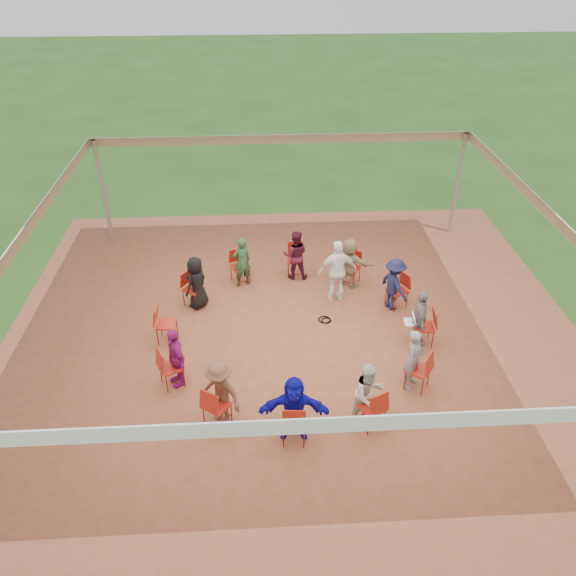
{
  "coord_description": "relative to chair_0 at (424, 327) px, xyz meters",
  "views": [
    {
      "loc": [
        -0.71,
        -9.74,
        7.85
      ],
      "look_at": [
        -0.13,
        0.3,
        1.24
      ],
      "focal_mm": 35.0,
      "sensor_mm": 36.0,
      "label": 1
    }
  ],
  "objects": [
    {
      "name": "ground",
      "position": [
        -2.81,
        0.21,
        -0.45
      ],
      "size": [
        80.0,
        80.0,
        0.0
      ],
      "primitive_type": "plane",
      "color": "#224816",
      "rests_on": "ground"
    },
    {
      "name": "dirt_patch",
      "position": [
        -2.81,
        0.21,
        -0.44
      ],
      "size": [
        13.0,
        13.0,
        0.0
      ],
      "primitive_type": "plane",
      "color": "brown",
      "rests_on": "ground"
    },
    {
      "name": "tent",
      "position": [
        -2.81,
        0.21,
        1.92
      ],
      "size": [
        10.33,
        10.33,
        3.0
      ],
      "color": "#B2B2B7",
      "rests_on": "ground"
    },
    {
      "name": "chair_0",
      "position": [
        0.0,
        0.0,
        0.0
      ],
      "size": [
        0.47,
        0.45,
        0.9
      ],
      "primitive_type": null,
      "rotation": [
        0.0,
        0.0,
        1.5
      ],
      "color": "#A71E11",
      "rests_on": "ground"
    },
    {
      "name": "chair_1",
      "position": [
        -0.27,
        1.43,
        0.0
      ],
      "size": [
        0.58,
        0.57,
        0.9
      ],
      "primitive_type": null,
      "rotation": [
        0.0,
        0.0,
        2.02
      ],
      "color": "#A71E11",
      "rests_on": "ground"
    },
    {
      "name": "chair_2",
      "position": [
        -1.22,
        2.53,
        0.0
      ],
      "size": [
        0.59,
        0.6,
        0.9
      ],
      "primitive_type": null,
      "rotation": [
        0.0,
        0.0,
        2.54
      ],
      "color": "#A71E11",
      "rests_on": "ground"
    },
    {
      "name": "chair_3",
      "position": [
        -2.6,
        3.01,
        0.0
      ],
      "size": [
        0.45,
        0.47,
        0.9
      ],
      "primitive_type": null,
      "rotation": [
        0.0,
        0.0,
        3.07
      ],
      "color": "#A71E11",
      "rests_on": "ground"
    },
    {
      "name": "chair_4",
      "position": [
        -4.03,
        2.74,
        0.0
      ],
      "size": [
        0.57,
        0.58,
        0.9
      ],
      "primitive_type": null,
      "rotation": [
        0.0,
        0.0,
        -2.69
      ],
      "color": "#A71E11",
      "rests_on": "ground"
    },
    {
      "name": "chair_5",
      "position": [
        -5.13,
        1.79,
        0.0
      ],
      "size": [
        0.6,
        0.59,
        0.9
      ],
      "primitive_type": null,
      "rotation": [
        0.0,
        0.0,
        -2.17
      ],
      "color": "#A71E11",
      "rests_on": "ground"
    },
    {
      "name": "chair_6",
      "position": [
        -5.61,
        0.41,
        0.0
      ],
      "size": [
        0.47,
        0.45,
        0.9
      ],
      "primitive_type": null,
      "rotation": [
        0.0,
        0.0,
        -1.64
      ],
      "color": "#A71E11",
      "rests_on": "ground"
    },
    {
      "name": "chair_7",
      "position": [
        -5.34,
        -1.02,
        0.0
      ],
      "size": [
        0.58,
        0.57,
        0.9
      ],
      "primitive_type": null,
      "rotation": [
        0.0,
        0.0,
        -1.12
      ],
      "color": "#A71E11",
      "rests_on": "ground"
    },
    {
      "name": "chair_8",
      "position": [
        -4.39,
        -2.12,
        0.0
      ],
      "size": [
        0.59,
        0.6,
        0.9
      ],
      "primitive_type": null,
      "rotation": [
        0.0,
        0.0,
        -0.6
      ],
      "color": "#A71E11",
      "rests_on": "ground"
    },
    {
      "name": "chair_9",
      "position": [
        -3.01,
        -2.6,
        0.0
      ],
      "size": [
        0.45,
        0.47,
        0.9
      ],
      "primitive_type": null,
      "rotation": [
        0.0,
        0.0,
        -0.07
      ],
      "color": "#A71E11",
      "rests_on": "ground"
    },
    {
      "name": "chair_10",
      "position": [
        -1.58,
        -2.33,
        0.0
      ],
      "size": [
        0.57,
        0.58,
        0.9
      ],
      "primitive_type": null,
      "rotation": [
        0.0,
        0.0,
        0.45
      ],
      "color": "#A71E11",
      "rests_on": "ground"
    },
    {
      "name": "chair_11",
      "position": [
        -0.48,
        -1.38,
        0.0
      ],
      "size": [
        0.6,
        0.59,
        0.9
      ],
      "primitive_type": null,
      "rotation": [
        0.0,
        0.0,
        0.97
      ],
      "color": "#A71E11",
      "rests_on": "ground"
    },
    {
      "name": "person_seated_0",
      "position": [
        -0.12,
        0.01,
        0.22
      ],
      "size": [
        0.46,
        0.81,
        1.33
      ],
      "primitive_type": "imported",
      "rotation": [
        0.0,
        0.0,
        1.5
      ],
      "color": "gray",
      "rests_on": "ground"
    },
    {
      "name": "person_seated_1",
      "position": [
        -0.38,
        1.38,
        0.22
      ],
      "size": [
        0.76,
        0.96,
        1.33
      ],
      "primitive_type": "imported",
      "rotation": [
        0.0,
        0.0,
        2.02
      ],
      "color": "#15183A",
      "rests_on": "ground"
    },
    {
      "name": "person_seated_2",
      "position": [
        -1.29,
        2.43,
        0.22
      ],
      "size": [
        1.28,
        1.08,
        1.33
      ],
      "primitive_type": "imported",
      "rotation": [
        0.0,
        0.0,
        2.54
      ],
      "color": "tan",
      "rests_on": "ground"
    },
    {
      "name": "person_seated_3",
      "position": [
        -2.61,
        2.89,
        0.22
      ],
      "size": [
        0.67,
        0.42,
        1.33
      ],
      "primitive_type": "imported",
      "rotation": [
        0.0,
        0.0,
        3.07
      ],
      "color": "#441023",
      "rests_on": "ground"
    },
    {
      "name": "person_seated_4",
      "position": [
        -3.98,
        2.63,
        0.22
      ],
      "size": [
        0.58,
        0.5,
        1.33
      ],
      "primitive_type": "imported",
      "rotation": [
        0.0,
        0.0,
        -2.69
      ],
      "color": "#24482A",
      "rests_on": "ground"
    },
    {
      "name": "person_seated_5",
      "position": [
        -5.03,
        1.72,
        0.22
      ],
      "size": [
        0.67,
        0.74,
        1.33
      ],
      "primitive_type": "imported",
      "rotation": [
        0.0,
        0.0,
        -2.17
      ],
      "color": "black",
      "rests_on": "ground"
    },
    {
      "name": "person_seated_6",
      "position": [
        -5.23,
        -0.97,
        0.22
      ],
      "size": [
        0.7,
        0.88,
        1.33
      ],
      "primitive_type": "imported",
      "rotation": [
        0.0,
        0.0,
        -1.12
      ],
      "color": "#98186F",
      "rests_on": "ground"
    },
    {
      "name": "person_seated_7",
      "position": [
        -4.32,
        -2.02,
        0.22
      ],
      "size": [
        0.95,
        0.84,
        1.33
      ],
      "primitive_type": "imported",
      "rotation": [
        0.0,
        0.0,
        -0.6
      ],
      "color": "brown",
      "rests_on": "ground"
    },
    {
      "name": "person_seated_8",
      "position": [
        -3.0,
        -2.48,
        0.22
      ],
      "size": [
        1.27,
        0.55,
        1.33
      ],
      "primitive_type": "imported",
      "rotation": [
        0.0,
        0.0,
        -0.07
      ],
      "color": "#0B0B9B",
      "rests_on": "ground"
    },
    {
      "name": "person_seated_9",
      "position": [
        -1.63,
        -2.22,
        0.22
      ],
      "size": [
        0.75,
        0.62,
        1.33
      ],
      "primitive_type": "imported",
      "rotation": [
        0.0,
        0.0,
        0.45
      ],
      "color": "#B7B5A0",
      "rests_on": "ground"
    },
    {
      "name": "person_seated_10",
      "position": [
        -0.58,
        -1.31,
        0.22
      ],
      "size": [
        0.54,
        0.58,
        1.33
      ],
      "primitive_type": "imported",
      "rotation": [
        0.0,
        0.0,
        0.97
      ],
      "color": "gray",
      "rests_on": "ground"
    },
    {
      "name": "standing_person",
      "position": [
        -1.67,
        1.82,
        0.36
      ],
      "size": [
        1.0,
        0.59,
        1.61
      ],
      "primitive_type": "imported",
      "rotation": [
        0.0,
        0.0,
        3.26
      ],
      "color": "white",
      "rests_on": "ground"
    },
    {
      "name": "cable_coil",
      "position": [
        -2.04,
        0.95,
        -0.43
      ],
      "size": [
        0.37,
        0.37,
        0.03
      ],
      "rotation": [
        0.0,
        0.0,
        -0.29
      ],
      "color": "black",
      "rests_on": "ground"
    },
    {
      "name": "laptop",
      "position": [
        -0.28,
        0.02,
        0.18
      ],
      "size": [
        0.26,
        0.32,
        0.21
      ],
      "rotation": [
        0.0,
        0.0,
        1.5
      ],
      "color": "#B7B7BC",
      "rests_on": "ground"
    }
  ]
}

